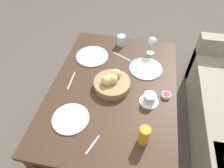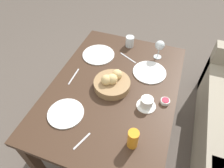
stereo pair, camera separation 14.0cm
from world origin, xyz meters
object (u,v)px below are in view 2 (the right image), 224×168
Objects in this scene: plate_near_right at (66,113)px; wine_glass at (160,46)px; coffee_cup at (147,103)px; bread_basket at (112,83)px; knife_silver at (128,58)px; fork_silver at (74,76)px; spoon_coffee at (82,141)px; plate_near_left at (98,55)px; plate_far_center at (149,72)px; water_tumbler at (130,41)px; jam_bowl_berry at (165,101)px; juice_glass at (133,139)px.

wine_glass is (-0.75, 0.44, 0.11)m from plate_near_right.
wine_glass is at bearing -177.16° from coffee_cup.
bread_basket is 1.62× the size of knife_silver.
wine_glass reaches higher than coffee_cup.
coffee_cup is (-0.23, 0.46, 0.03)m from plate_near_right.
bread_basket is 1.48× the size of fork_silver.
spoon_coffee is at bearing -2.58° from knife_silver.
plate_near_left reaches higher than fork_silver.
plate_far_center reaches higher than knife_silver.
water_tumbler is 0.28m from wine_glass.
bread_basket is 1.11× the size of plate_near_right.
spoon_coffee is (0.44, -0.40, -0.01)m from jam_bowl_berry.
knife_silver is at bearing -118.75° from plate_far_center.
coffee_cup reaches higher than plate_far_center.
water_tumbler is 0.66m from coffee_cup.
wine_glass reaches higher than water_tumbler.
water_tumbler reaches higher than jam_bowl_berry.
knife_silver is (-0.36, -0.36, -0.01)m from jam_bowl_berry.
knife_silver is (-0.05, 0.24, -0.00)m from plate_near_left.
water_tumbler reaches higher than plate_near_right.
knife_silver is (0.09, -0.22, -0.11)m from wine_glass.
juice_glass is (0.61, 0.04, 0.06)m from plate_far_center.
plate_far_center is 1.96× the size of juice_glass.
bread_basket is 0.51m from water_tumbler.
plate_near_left is 0.31m from fork_silver.
jam_bowl_berry reaches higher than plate_near_left.
knife_silver is at bearing -149.71° from coffee_cup.
juice_glass is 0.83× the size of wine_glass.
bread_basket is at bearing -2.90° from knife_silver.
plate_far_center is at bearing 142.82° from plate_near_right.
plate_near_right is at bearing -31.76° from bread_basket.
plate_far_center is 1.59× the size of knife_silver.
plate_far_center is 0.23m from wine_glass.
plate_far_center reaches higher than fork_silver.
plate_far_center is at bearing 61.25° from knife_silver.
jam_bowl_berry is at bearing 117.55° from plate_near_right.
juice_glass is 0.68m from fork_silver.
juice_glass is 1.03× the size of spoon_coffee.
knife_silver is (0.16, 0.04, -0.04)m from water_tumbler.
plate_far_center is at bearing 81.94° from plate_near_left.
fork_silver is at bearing -161.33° from plate_near_right.
plate_near_left is 0.78m from spoon_coffee.
plate_near_right is at bearing -37.18° from plate_far_center.
juice_glass is at bearing 82.67° from plate_near_right.
plate_near_right is at bearing -12.17° from water_tumbler.
plate_near_right and plate_far_center have the same top height.
plate_near_left is 1.05× the size of plate_far_center.
jam_bowl_berry reaches higher than fork_silver.
plate_far_center is at bearing 136.50° from bread_basket.
jam_bowl_berry is at bearing 160.98° from juice_glass.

